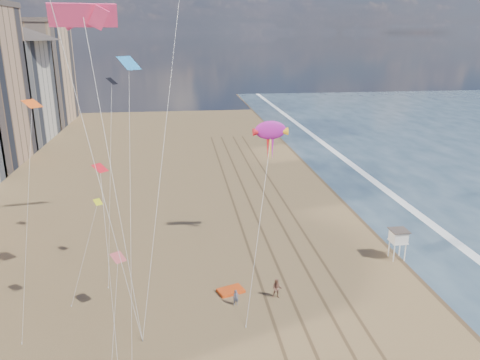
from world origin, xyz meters
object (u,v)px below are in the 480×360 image
(lifeguard_stand, at_px, (398,237))
(grounded_kite, at_px, (231,291))
(kite_flyer_b, at_px, (277,288))
(show_kite, at_px, (270,131))
(kite_flyer_a, at_px, (236,298))

(lifeguard_stand, height_order, grounded_kite, lifeguard_stand)
(lifeguard_stand, xyz_separation_m, kite_flyer_b, (-14.54, -6.04, -1.66))
(kite_flyer_b, bearing_deg, show_kite, 100.01)
(grounded_kite, xyz_separation_m, show_kite, (5.66, 10.76, 13.12))
(show_kite, xyz_separation_m, kite_flyer_a, (-5.44, -13.00, -12.52))
(lifeguard_stand, distance_m, kite_flyer_a, 19.72)
(lifeguard_stand, bearing_deg, kite_flyer_a, -159.93)
(grounded_kite, bearing_deg, show_kite, 42.78)
(kite_flyer_a, relative_size, kite_flyer_b, 0.77)
(grounded_kite, height_order, kite_flyer_a, kite_flyer_a)
(show_kite, xyz_separation_m, kite_flyer_b, (-1.54, -12.30, -12.31))
(lifeguard_stand, bearing_deg, kite_flyer_b, -157.43)
(show_kite, distance_m, kite_flyer_a, 18.85)
(grounded_kite, height_order, kite_flyer_b, kite_flyer_b)
(kite_flyer_a, bearing_deg, kite_flyer_b, 1.10)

